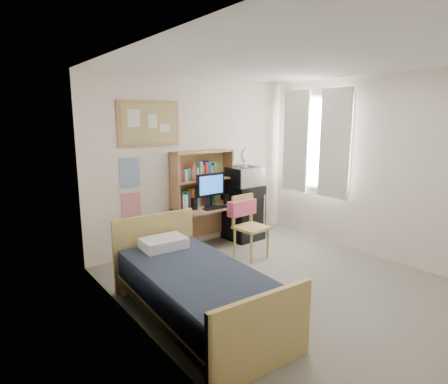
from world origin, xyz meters
TOP-DOWN VIEW (x-y plane):
  - floor at (0.00, 0.00)m, footprint 3.60×4.20m
  - ceiling at (0.00, 0.00)m, footprint 3.60×4.20m
  - wall_back at (0.00, 2.10)m, footprint 3.60×0.04m
  - wall_left at (-1.80, 0.00)m, footprint 0.04×4.20m
  - wall_right at (1.80, 0.00)m, footprint 0.04×4.20m
  - window_unit at (1.75, 1.20)m, footprint 0.10×1.40m
  - curtain_left at (1.72, 0.80)m, footprint 0.04×0.55m
  - curtain_right at (1.72, 1.60)m, footprint 0.04×0.55m
  - bulletin_board at (-0.78, 2.08)m, footprint 0.94×0.03m
  - poster_wave at (-1.10, 2.09)m, footprint 0.30×0.01m
  - poster_japan at (-1.10, 2.09)m, footprint 0.28×0.01m
  - desk at (0.03, 1.80)m, footprint 1.07×0.55m
  - desk_chair at (0.28, 1.07)m, footprint 0.49×0.49m
  - mini_fridge at (0.74, 1.81)m, footprint 0.56×0.56m
  - bed at (-1.28, 0.09)m, footprint 1.06×1.99m
  - hutch at (0.03, 1.95)m, footprint 1.04×0.28m
  - monitor at (0.03, 1.74)m, footprint 0.49×0.05m
  - keyboard at (0.03, 1.60)m, footprint 0.41×0.14m
  - speaker_left at (-0.27, 1.73)m, footprint 0.07×0.07m
  - speaker_right at (0.33, 1.75)m, footprint 0.06×0.06m
  - water_bottle at (-0.45, 1.69)m, footprint 0.07×0.07m
  - hoodie at (0.26, 1.27)m, footprint 0.48×0.18m
  - microwave at (0.74, 1.79)m, footprint 0.54×0.42m
  - desk_fan at (0.74, 1.79)m, footprint 0.23×0.23m
  - pillow at (-1.25, 0.84)m, footprint 0.51×0.36m

SIDE VIEW (x-z plane):
  - floor at x=0.00m, z-range -0.02..0.00m
  - bed at x=-1.28m, z-range 0.00..0.54m
  - desk at x=0.03m, z-range 0.00..0.67m
  - mini_fridge at x=0.74m, z-range 0.00..0.91m
  - desk_chair at x=0.28m, z-range 0.00..0.91m
  - pillow at x=-1.25m, z-range 0.54..0.66m
  - keyboard at x=0.03m, z-range 0.67..0.69m
  - hoodie at x=0.26m, z-range 0.60..0.82m
  - speaker_right at x=0.33m, z-range 0.67..0.82m
  - speaker_left at x=-0.27m, z-range 0.67..0.84m
  - poster_japan at x=-1.10m, z-range 0.60..0.96m
  - water_bottle at x=-0.45m, z-range 0.67..0.91m
  - monitor at x=0.03m, z-range 0.67..1.18m
  - microwave at x=0.74m, z-range 0.91..1.22m
  - hutch at x=0.03m, z-range 0.67..1.51m
  - poster_wave at x=-1.10m, z-range 1.04..1.46m
  - wall_back at x=0.00m, z-range 0.00..2.60m
  - wall_left at x=-1.80m, z-range 0.00..2.60m
  - wall_right at x=1.80m, z-range 0.00..2.60m
  - desk_fan at x=0.74m, z-range 1.22..1.49m
  - window_unit at x=1.75m, z-range 0.75..2.45m
  - curtain_left at x=1.72m, z-range 0.75..2.45m
  - curtain_right at x=1.72m, z-range 0.75..2.45m
  - bulletin_board at x=-0.78m, z-range 1.60..2.24m
  - ceiling at x=0.00m, z-range 2.59..2.61m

